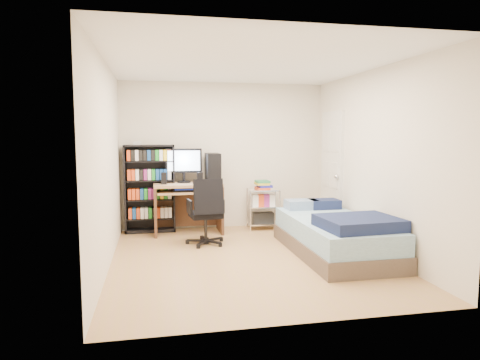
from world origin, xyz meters
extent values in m
cube|color=#AB7F55|center=(0.00, 0.00, -0.02)|extent=(3.50, 4.00, 0.04)
cube|color=white|center=(0.00, 0.00, 2.52)|extent=(3.50, 4.00, 0.04)
cube|color=beige|center=(0.00, 2.02, 1.25)|extent=(3.50, 0.04, 2.50)
cube|color=beige|center=(0.00, -2.02, 1.25)|extent=(3.50, 0.04, 2.50)
cube|color=beige|center=(-1.77, 0.00, 1.25)|extent=(0.04, 4.00, 2.50)
cube|color=beige|center=(1.77, 0.00, 1.25)|extent=(0.04, 4.00, 2.50)
cube|color=black|center=(-1.27, 1.84, 0.72)|extent=(0.82, 0.27, 1.45)
cube|color=black|center=(-1.27, 1.84, 0.23)|extent=(0.76, 0.25, 0.02)
cube|color=#CF451B|center=(-1.27, 1.83, 0.33)|extent=(0.71, 0.22, 0.17)
cube|color=black|center=(-1.27, 1.84, 0.54)|extent=(0.76, 0.25, 0.02)
cube|color=#154899|center=(-1.27, 1.83, 0.65)|extent=(0.71, 0.22, 0.17)
cube|color=black|center=(-1.27, 1.84, 0.86)|extent=(0.76, 0.25, 0.02)
cube|color=yellow|center=(-1.27, 1.83, 0.96)|extent=(0.71, 0.22, 0.17)
cube|color=black|center=(-1.27, 1.84, 1.18)|extent=(0.76, 0.25, 0.02)
cube|color=#1E8D28|center=(-1.27, 1.83, 1.28)|extent=(0.71, 0.22, 0.17)
cube|color=silver|center=(-1.45, 1.84, 1.48)|extent=(0.13, 0.11, 0.06)
cube|color=tan|center=(-0.66, 1.63, 0.80)|extent=(1.10, 0.61, 0.04)
cube|color=#39271F|center=(-1.18, 1.63, 0.39)|extent=(0.04, 0.61, 0.78)
cube|color=#39271F|center=(-0.13, 1.63, 0.39)|extent=(0.04, 0.61, 0.78)
cube|color=#39271F|center=(-0.66, 1.91, 0.41)|extent=(1.06, 0.03, 0.72)
cube|color=tan|center=(-0.66, 1.54, 0.69)|extent=(0.99, 0.50, 0.03)
cube|color=black|center=(-0.66, 1.52, 0.72)|extent=(0.48, 0.17, 0.03)
cube|color=black|center=(-0.71, 1.75, 1.19)|extent=(0.59, 0.06, 0.40)
cube|color=silver|center=(-0.71, 1.72, 1.19)|extent=(0.53, 0.01, 0.33)
cube|color=black|center=(-0.24, 1.69, 1.07)|extent=(0.22, 0.46, 0.48)
cube|color=black|center=(-1.04, 1.58, 0.92)|extent=(0.09, 0.09, 0.19)
cube|color=black|center=(-0.47, 1.52, 0.92)|extent=(0.09, 0.09, 0.19)
cylinder|color=black|center=(-0.46, 0.86, 0.25)|extent=(0.05, 0.05, 0.35)
cube|color=black|center=(-0.46, 0.86, 0.44)|extent=(0.49, 0.49, 0.07)
cube|color=black|center=(-0.44, 0.66, 0.74)|extent=(0.44, 0.18, 0.51)
cube|color=black|center=(-0.70, 0.83, 0.57)|extent=(0.07, 0.28, 0.20)
cube|color=black|center=(-0.22, 0.88, 0.57)|extent=(0.07, 0.28, 0.20)
cylinder|color=white|center=(0.37, 1.53, 0.34)|extent=(0.02, 0.02, 0.69)
cylinder|color=white|center=(0.87, 1.49, 0.34)|extent=(0.02, 0.02, 0.69)
cylinder|color=white|center=(0.39, 1.88, 0.34)|extent=(0.02, 0.02, 0.69)
cylinder|color=white|center=(0.89, 1.85, 0.34)|extent=(0.02, 0.02, 0.69)
cube|color=white|center=(0.63, 1.69, 0.10)|extent=(0.52, 0.39, 0.02)
cube|color=white|center=(0.63, 1.69, 0.39)|extent=(0.52, 0.39, 0.02)
cube|color=white|center=(0.63, 1.69, 0.68)|extent=(0.52, 0.39, 0.02)
cube|color=#BB3C1A|center=(0.63, 1.69, 0.77)|extent=(0.23, 0.29, 0.16)
cube|color=brown|center=(1.19, -0.01, 0.11)|extent=(1.08, 2.16, 0.22)
cube|color=#95C3DE|center=(1.19, -0.01, 0.35)|extent=(1.04, 2.12, 0.26)
cube|color=#151F44|center=(1.24, -0.60, 0.54)|extent=(0.97, 0.82, 0.15)
cube|color=#A7C5ED|center=(1.03, 0.86, 0.55)|extent=(0.49, 0.32, 0.14)
cube|color=#151F44|center=(1.38, 0.84, 0.55)|extent=(0.45, 0.32, 0.14)
cube|color=#3B2013|center=(1.19, -0.06, 0.48)|extent=(0.30, 0.24, 0.02)
cube|color=silver|center=(1.73, 1.35, 1.00)|extent=(0.05, 0.80, 2.00)
sphere|color=silver|center=(1.67, 1.03, 0.95)|extent=(0.08, 0.08, 0.08)
camera|label=1|loc=(-1.18, -5.33, 1.61)|focal=32.00mm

